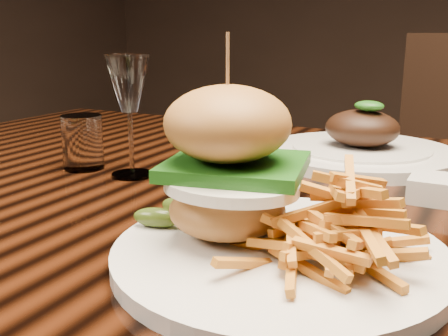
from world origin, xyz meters
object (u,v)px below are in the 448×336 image
at_px(dining_table, 306,245).
at_px(burger_plate, 276,205).
at_px(wine_glass, 129,88).
at_px(far_dish, 361,148).

bearing_deg(dining_table, burger_plate, -78.94).
relative_size(burger_plate, wine_glass, 1.74).
distance_m(burger_plate, far_dish, 0.43).
bearing_deg(far_dish, wine_glass, -136.61).
relative_size(burger_plate, far_dish, 0.98).
height_order(dining_table, wine_glass, wine_glass).
bearing_deg(dining_table, wine_glass, -169.07).
xyz_separation_m(wine_glass, far_dish, (0.27, 0.25, -0.11)).
bearing_deg(wine_glass, far_dish, 43.39).
bearing_deg(far_dish, dining_table, -95.26).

